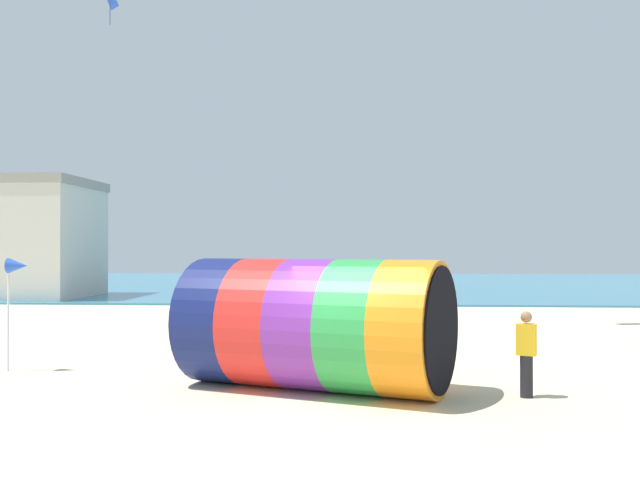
% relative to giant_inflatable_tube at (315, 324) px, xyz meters
% --- Properties ---
extents(ground_plane, '(120.00, 120.00, 0.00)m').
position_rel_giant_inflatable_tube_xyz_m(ground_plane, '(0.83, -0.82, -1.31)').
color(ground_plane, beige).
extents(sea, '(120.00, 40.00, 0.10)m').
position_rel_giant_inflatable_tube_xyz_m(sea, '(0.83, 40.18, -1.26)').
color(sea, teal).
rests_on(sea, ground).
extents(giant_inflatable_tube, '(5.81, 4.28, 2.63)m').
position_rel_giant_inflatable_tube_xyz_m(giant_inflatable_tube, '(0.00, 0.00, 0.00)').
color(giant_inflatable_tube, navy).
rests_on(giant_inflatable_tube, ground).
extents(kite_handler, '(0.42, 0.34, 1.64)m').
position_rel_giant_inflatable_tube_xyz_m(kite_handler, '(4.08, -0.52, -0.48)').
color(kite_handler, black).
rests_on(kite_handler, ground).
extents(bystander_near_water, '(0.42, 0.36, 1.71)m').
position_rel_giant_inflatable_tube_xyz_m(bystander_near_water, '(0.15, 7.84, -0.44)').
color(bystander_near_water, '#383D56').
rests_on(bystander_near_water, ground).
extents(promenade_building, '(8.95, 6.97, 6.68)m').
position_rel_giant_inflatable_tube_xyz_m(promenade_building, '(-18.82, 24.40, 2.03)').
color(promenade_building, beige).
rests_on(promenade_building, ground).
extents(beach_flag, '(0.47, 0.36, 2.62)m').
position_rel_giant_inflatable_tube_xyz_m(beach_flag, '(-7.03, 1.66, 1.01)').
color(beach_flag, silver).
rests_on(beach_flag, ground).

